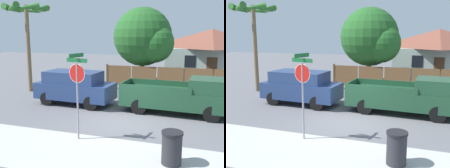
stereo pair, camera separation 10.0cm
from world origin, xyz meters
TOP-DOWN VIEW (x-y plane):
  - ground_plane at (0.00, 0.00)m, footprint 80.00×80.00m
  - sidewalk_strip at (0.00, -3.60)m, footprint 36.00×3.20m
  - wooden_fence at (3.30, 8.79)m, footprint 14.29×0.12m
  - house at (4.41, 17.52)m, footprint 9.10×7.65m
  - oak_tree at (-1.03, 10.33)m, footprint 5.05×4.81m
  - palm_tree at (-8.09, 4.47)m, footprint 2.97×3.18m
  - red_suv at (-3.46, 2.23)m, footprint 4.57×2.17m
  - orange_pickup at (2.52, 2.21)m, footprint 5.68×2.30m
  - stop_sign at (-1.03, -2.46)m, footprint 0.92×0.83m
  - trash_bin at (2.60, -3.37)m, footprint 0.66×0.66m

SIDE VIEW (x-z plane):
  - ground_plane at x=0.00m, z-range 0.00..0.00m
  - sidewalk_strip at x=0.00m, z-range 0.00..0.01m
  - trash_bin at x=2.60m, z-range 0.01..1.06m
  - wooden_fence at x=3.30m, z-range -0.05..1.62m
  - orange_pickup at x=2.52m, z-range -0.03..1.87m
  - red_suv at x=-3.46m, z-range 0.08..2.01m
  - stop_sign at x=-1.03m, z-range 0.60..3.90m
  - house at x=4.41m, z-range 0.09..4.67m
  - oak_tree at x=-1.03m, z-range 0.60..6.82m
  - palm_tree at x=-8.09m, z-range 2.19..8.25m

